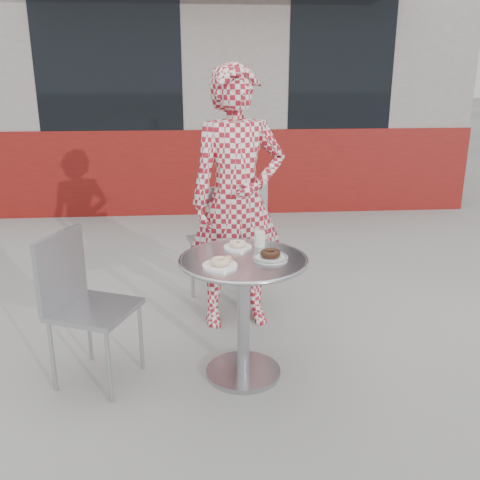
{
  "coord_description": "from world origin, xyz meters",
  "views": [
    {
      "loc": [
        -0.26,
        -2.64,
        1.66
      ],
      "look_at": [
        -0.04,
        0.13,
        0.77
      ],
      "focal_mm": 40.0,
      "sensor_mm": 36.0,
      "label": 1
    }
  ],
  "objects": [
    {
      "name": "seated_person",
      "position": [
        -0.0,
        0.72,
        0.85
      ],
      "size": [
        0.68,
        0.5,
        1.71
      ],
      "primitive_type": "imported",
      "rotation": [
        0.0,
        0.0,
        0.15
      ],
      "color": "maroon",
      "rests_on": "ground"
    },
    {
      "name": "storefront",
      "position": [
        -0.0,
        5.56,
        1.49
      ],
      "size": [
        6.02,
        4.55,
        3.0
      ],
      "color": "gray",
      "rests_on": "ground"
    },
    {
      "name": "bistro_table",
      "position": [
        -0.02,
        0.03,
        0.53
      ],
      "size": [
        0.7,
        0.7,
        0.71
      ],
      "rotation": [
        0.0,
        0.0,
        0.11
      ],
      "color": "silver",
      "rests_on": "ground"
    },
    {
      "name": "plate_near",
      "position": [
        -0.15,
        -0.09,
        0.72
      ],
      "size": [
        0.18,
        0.18,
        0.05
      ],
      "rotation": [
        0.0,
        0.0,
        0.29
      ],
      "color": "white",
      "rests_on": "bistro_table"
    },
    {
      "name": "plate_far",
      "position": [
        -0.04,
        0.2,
        0.72
      ],
      "size": [
        0.16,
        0.16,
        0.04
      ],
      "rotation": [
        0.0,
        0.0,
        -0.05
      ],
      "color": "white",
      "rests_on": "bistro_table"
    },
    {
      "name": "chair_far",
      "position": [
        -0.07,
        1.01,
        0.29
      ],
      "size": [
        0.57,
        0.57,
        0.93
      ],
      "rotation": [
        0.0,
        0.0,
        3.49
      ],
      "color": "#A2A5A9",
      "rests_on": "ground"
    },
    {
      "name": "chair_left",
      "position": [
        -0.84,
        0.04,
        0.26
      ],
      "size": [
        0.53,
        0.53,
        0.84
      ],
      "rotation": [
        0.0,
        0.0,
        1.17
      ],
      "color": "#A2A5A9",
      "rests_on": "ground"
    },
    {
      "name": "milk_cup",
      "position": [
        0.08,
        0.22,
        0.75
      ],
      "size": [
        0.07,
        0.07,
        0.1
      ],
      "rotation": [
        0.0,
        0.0,
        -0.44
      ],
      "color": "white",
      "rests_on": "bistro_table"
    },
    {
      "name": "ground",
      "position": [
        0.0,
        0.0,
        0.0
      ],
      "size": [
        60.0,
        60.0,
        0.0
      ],
      "primitive_type": "plane",
      "color": "#989691",
      "rests_on": "ground"
    },
    {
      "name": "plate_checker",
      "position": [
        0.12,
        0.0,
        0.72
      ],
      "size": [
        0.19,
        0.19,
        0.05
      ],
      "rotation": [
        0.0,
        0.0,
        0.06
      ],
      "color": "white",
      "rests_on": "bistro_table"
    }
  ]
}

